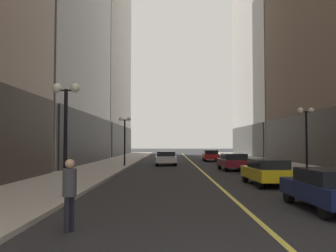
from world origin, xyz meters
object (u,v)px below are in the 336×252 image
Objects in this scene: car_yellow at (267,171)px; car_white at (166,158)px; car_navy at (329,188)px; car_red at (211,155)px; street_lamp_left_far at (125,130)px; street_lamp_right_mid at (306,126)px; car_maroon at (233,161)px; pedestrian_with_orange_bag at (70,189)px; street_lamp_left_near at (66,114)px.

car_yellow is 17.95m from car_white.
car_red is at bearing 90.51° from car_navy.
street_lamp_left_far is (-8.74, -11.09, 2.54)m from car_red.
street_lamp_left_far and street_lamp_right_mid have the same top height.
street_lamp_right_mid is (3.90, 5.14, 2.54)m from car_yellow.
car_yellow is 10.21m from car_maroon.
street_lamp_right_mid reaches higher than car_maroon.
car_red is (5.17, 7.67, -0.00)m from car_white.
car_red is 1.03× the size of street_lamp_right_mid.
street_lamp_left_far reaches higher than car_navy.
car_white is (-5.33, 17.14, 0.00)m from car_yellow.
car_yellow is 2.49× the size of pedestrian_with_orange_bag.
street_lamp_left_far is (0.00, 18.60, 0.00)m from street_lamp_left_near.
car_red is at bearing 56.04° from car_white.
car_white is 5.56m from street_lamp_left_far.
car_navy is 17.27m from car_maroon.
street_lamp_right_mid is (9.22, -11.99, 2.54)m from car_white.
car_navy is 13.03m from street_lamp_right_mid.
car_maroon is 0.92× the size of car_white.
pedestrian_with_orange_bag is at bearing -101.73° from car_red.
street_lamp_right_mid is at bearing 52.86° from car_yellow.
car_navy is 0.98× the size of car_yellow.
street_lamp_left_far is at bearing 158.53° from car_maroon.
car_yellow is 0.96× the size of car_red.
pedestrian_with_orange_bag is at bearing -73.15° from street_lamp_left_near.
car_maroon is at bearing -89.29° from car_red.
car_maroon is at bearing 59.40° from street_lamp_left_near.
street_lamp_left_far is at bearing 122.99° from car_yellow.
pedestrian_with_orange_bag is 5.73m from street_lamp_left_near.
car_maroon is 14.60m from car_red.
pedestrian_with_orange_bag is at bearing -110.16° from car_maroon.
pedestrian_with_orange_bag is (-7.37, -9.93, 0.31)m from car_yellow.
street_lamp_left_near and street_lamp_left_far have the same top height.
car_white and car_red have the same top height.
car_maroon is 0.92× the size of street_lamp_left_far.
pedestrian_with_orange_bag reaches higher than car_maroon.
pedestrian_with_orange_bag is 0.40× the size of street_lamp_right_mid.
street_lamp_left_far is at bearing -136.28° from car_white.
pedestrian_with_orange_bag is (-7.50, -2.87, 0.31)m from car_navy.
street_lamp_left_near is (-1.53, 5.05, 2.23)m from pedestrian_with_orange_bag.
car_white is 22.45m from street_lamp_left_near.
car_navy is at bearing -13.60° from street_lamp_left_near.
street_lamp_right_mid reaches higher than pedestrian_with_orange_bag.
street_lamp_left_near is at bearing -99.23° from car_white.
pedestrian_with_orange_bag is 0.40× the size of street_lamp_left_near.
car_yellow is 16.55m from street_lamp_left_far.
street_lamp_left_far reaches higher than pedestrian_with_orange_bag.
street_lamp_left_near is at bearing 106.85° from pedestrian_with_orange_bag.
car_navy is 0.97× the size of street_lamp_right_mid.
street_lamp_left_far reaches higher than car_red.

